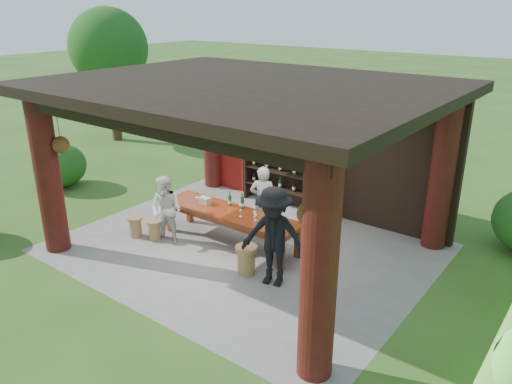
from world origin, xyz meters
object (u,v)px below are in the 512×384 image
Objects in this scene: wine_shelf at (287,166)px; guest_woman at (166,210)px; napkin_basket at (205,200)px; guest_man at (273,237)px; stool_near_right at (246,259)px; stool_near_left at (154,229)px; stool_far_left at (135,226)px; host at (263,201)px; tasting_table at (230,216)px.

wine_shelf is 3.38m from guest_woman.
napkin_basket is at bearing 49.99° from guest_woman.
wine_shelf is at bearing 61.23° from guest_woman.
wine_shelf reaches higher than guest_man.
wine_shelf is at bearing 106.89° from guest_man.
wine_shelf is 9.59× the size of napkin_basket.
stool_near_right is 0.38× the size of guest_woman.
wine_shelf reaches higher than napkin_basket.
stool_near_left is 0.62m from guest_woman.
guest_man is at bearing 3.51° from stool_far_left.
napkin_basket is (-1.79, 0.80, 0.52)m from stool_near_right.
napkin_basket reaches higher than stool_near_right.
guest_woman reaches higher than stool_near_right.
host is 1.28m from napkin_basket.
guest_man reaches higher than host.
stool_near_left is 0.23× the size of guest_man.
host is 2.10m from guest_woman.
stool_near_left is 1.69× the size of napkin_basket.
tasting_table is at bearing 141.56° from guest_man.
host reaches higher than stool_near_left.
guest_woman is at bearing 14.12° from stool_near_left.
guest_man is 7.29× the size of napkin_basket.
stool_far_left reaches higher than stool_near_left.
guest_woman reaches higher than stool_far_left.
stool_near_right is 0.90m from guest_man.
guest_man is (3.15, 0.06, 0.71)m from stool_near_left.
stool_near_right is (2.53, 0.06, 0.07)m from stool_near_left.
napkin_basket is (-1.03, -0.76, 0.01)m from host.
guest_man is at bearing 0.44° from stool_near_right.
host is at bearing 36.34° from napkin_basket.
guest_woman is at bearing 179.27° from stool_near_right.
guest_man reaches higher than stool_near_right.
stool_near_right is 0.30× the size of guest_man.
stool_near_left is at bearing -149.75° from tasting_table.
tasting_table is 1.72× the size of guest_man.
stool_near_right is at bearing -68.94° from wine_shelf.
stool_near_left is at bearing -178.50° from guest_woman.
wine_shelf reaches higher than tasting_table.
guest_woman is at bearing 21.92° from host.
stool_far_left is at bearing 170.42° from guest_man.
stool_far_left is at bearing -175.40° from guest_woman.
stool_near_left is (-1.27, -3.32, -0.87)m from wine_shelf.
stool_far_left is at bearing -116.37° from wine_shelf.
wine_shelf reaches higher than stool_near_right.
stool_far_left is 1.66m from napkin_basket.
tasting_table is 0.76m from napkin_basket.
stool_near_right is (1.06, -0.80, -0.33)m from tasting_table.
stool_near_right is at bearing 4.15° from stool_far_left.
tasting_table is at bearing 0.08° from napkin_basket.
stool_near_right is at bearing -24.07° from napkin_basket.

